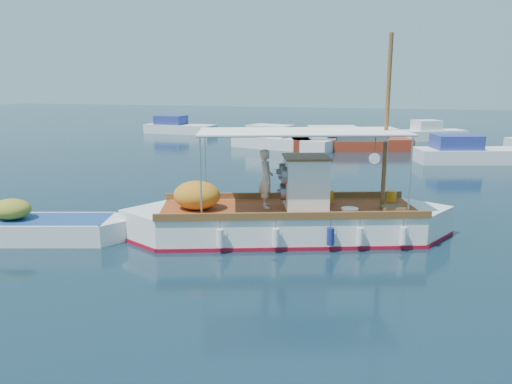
# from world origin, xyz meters

# --- Properties ---
(ground) EXTENTS (160.00, 160.00, 0.00)m
(ground) POSITION_xyz_m (0.00, 0.00, 0.00)
(ground) COLOR black
(ground) RESTS_ON ground
(fishing_caique) EXTENTS (9.42, 4.99, 6.09)m
(fishing_caique) POSITION_xyz_m (-0.14, -0.11, 0.54)
(fishing_caique) COLOR white
(fishing_caique) RESTS_ON ground
(dinghy) EXTENTS (5.51, 2.76, 1.41)m
(dinghy) POSITION_xyz_m (-7.15, -2.47, 0.29)
(dinghy) COLOR white
(dinghy) RESTS_ON ground
(bg_boat_nw) EXTENTS (7.75, 4.28, 1.80)m
(bg_boat_nw) POSITION_xyz_m (-5.37, 20.00, 0.49)
(bg_boat_nw) COLOR silver
(bg_boat_nw) RESTS_ON ground
(bg_boat_n) EXTENTS (8.60, 5.25, 1.80)m
(bg_boat_n) POSITION_xyz_m (-0.88, 20.70, 0.49)
(bg_boat_n) COLOR maroon
(bg_boat_n) RESTS_ON ground
(bg_boat_ne) EXTENTS (6.69, 4.03, 1.80)m
(bg_boat_ne) POSITION_xyz_m (6.58, 16.97, 0.49)
(bg_boat_ne) COLOR silver
(bg_boat_ne) RESTS_ON ground
(bg_boat_far_w) EXTENTS (6.51, 2.65, 1.80)m
(bg_boat_far_w) POSITION_xyz_m (-17.01, 27.75, 0.49)
(bg_boat_far_w) COLOR silver
(bg_boat_far_w) RESTS_ON ground
(bg_boat_far_n) EXTENTS (5.21, 4.08, 1.80)m
(bg_boat_far_n) POSITION_xyz_m (5.06, 28.69, 0.49)
(bg_boat_far_n) COLOR silver
(bg_boat_far_n) RESTS_ON ground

